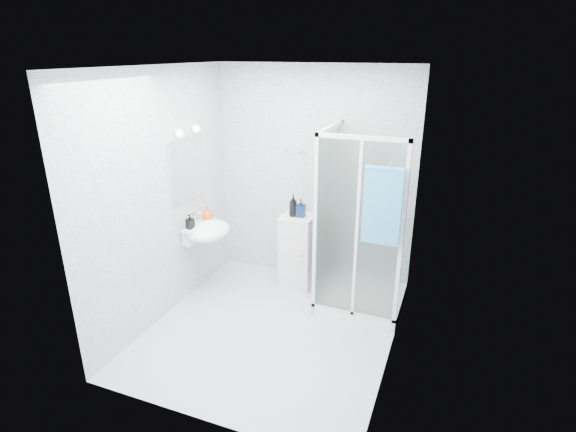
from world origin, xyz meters
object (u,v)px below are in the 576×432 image
at_px(hand_towel, 382,204).
at_px(shampoo_bottle_b, 301,208).
at_px(soap_dispenser_black, 190,221).
at_px(wall_basin, 207,231).
at_px(shower_enclosure, 354,271).
at_px(storage_cabinet, 298,251).
at_px(shampoo_bottle_a, 293,206).
at_px(soap_dispenser_orange, 207,213).

relative_size(hand_towel, shampoo_bottle_b, 3.53).
distance_m(shampoo_bottle_b, soap_dispenser_black, 1.26).
xyz_separation_m(wall_basin, shampoo_bottle_b, (0.94, 0.55, 0.22)).
xyz_separation_m(shower_enclosure, storage_cabinet, (-0.75, 0.25, 0.01)).
bearing_deg(shower_enclosure, hand_towel, -52.02).
bearing_deg(shampoo_bottle_a, shampoo_bottle_b, 7.85).
bearing_deg(shower_enclosure, wall_basin, -169.19).
bearing_deg(storage_cabinet, shampoo_bottle_a, -150.03).
distance_m(shower_enclosure, shampoo_bottle_b, 0.94).
xyz_separation_m(hand_towel, shampoo_bottle_a, (-1.12, 0.62, -0.35)).
xyz_separation_m(hand_towel, soap_dispenser_orange, (-2.04, 0.23, -0.44)).
xyz_separation_m(shampoo_bottle_a, soap_dispenser_black, (-0.96, -0.68, -0.09)).
height_order(shower_enclosure, shampoo_bottle_a, shower_enclosure).
xyz_separation_m(shampoo_bottle_a, shampoo_bottle_b, (0.09, 0.01, -0.02)).
relative_size(wall_basin, hand_towel, 0.74).
distance_m(wall_basin, hand_towel, 2.06).
bearing_deg(soap_dispenser_orange, soap_dispenser_black, -97.88).
bearing_deg(wall_basin, shampoo_bottle_a, 32.07).
height_order(wall_basin, soap_dispenser_orange, soap_dispenser_orange).
height_order(storage_cabinet, soap_dispenser_black, soap_dispenser_black).
xyz_separation_m(shower_enclosure, shampoo_bottle_a, (-0.80, 0.22, 0.59)).
relative_size(shampoo_bottle_b, soap_dispenser_black, 1.27).
bearing_deg(soap_dispenser_orange, wall_basin, -64.80).
height_order(storage_cabinet, hand_towel, hand_towel).
relative_size(shower_enclosure, hand_towel, 2.64).
xyz_separation_m(wall_basin, soap_dispenser_orange, (-0.07, 0.15, 0.15)).
bearing_deg(shower_enclosure, soap_dispenser_black, -165.29).
bearing_deg(soap_dispenser_orange, shampoo_bottle_b, 21.42).
xyz_separation_m(wall_basin, storage_cabinet, (0.90, 0.56, -0.34)).
height_order(soap_dispenser_orange, soap_dispenser_black, soap_dispenser_orange).
relative_size(wall_basin, soap_dispenser_black, 3.32).
bearing_deg(hand_towel, shower_enclosure, 127.98).
bearing_deg(shower_enclosure, shampoo_bottle_b, 162.12).
height_order(wall_basin, storage_cabinet, wall_basin).
bearing_deg(storage_cabinet, shower_enclosure, -19.33).
bearing_deg(shampoo_bottle_a, wall_basin, -147.93).
bearing_deg(hand_towel, wall_basin, 177.53).
height_order(storage_cabinet, shampoo_bottle_a, shampoo_bottle_a).
bearing_deg(shampoo_bottle_b, shampoo_bottle_a, -172.15).
height_order(storage_cabinet, shampoo_bottle_b, shampoo_bottle_b).
bearing_deg(wall_basin, soap_dispenser_black, -127.07).
xyz_separation_m(storage_cabinet, shampoo_bottle_b, (0.04, -0.02, 0.56)).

